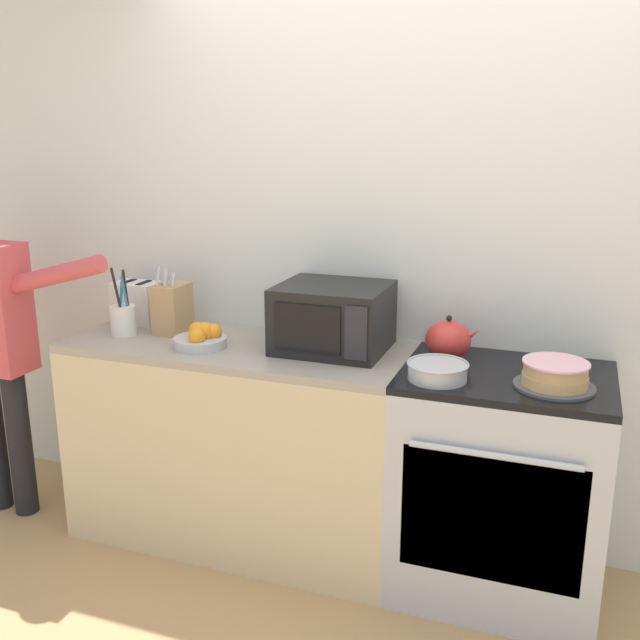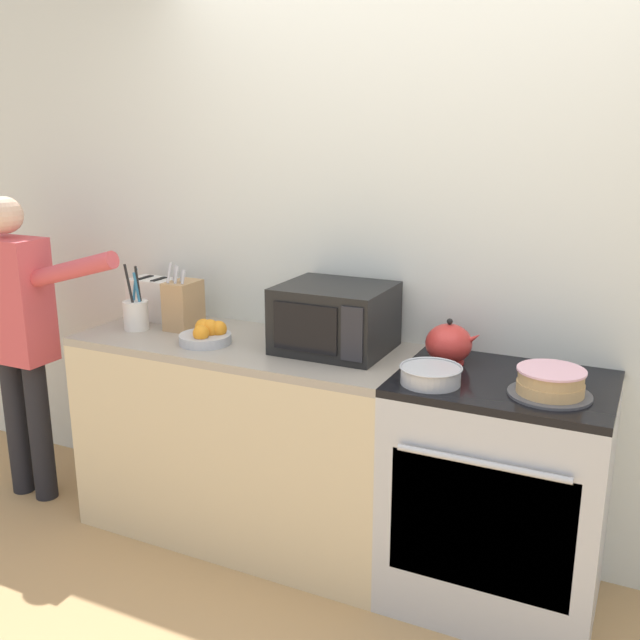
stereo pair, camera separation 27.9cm
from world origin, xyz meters
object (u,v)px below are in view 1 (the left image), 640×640
knife_block (172,308)px  stove_range (499,484)px  mixing_bowl (438,371)px  utensil_crock (123,318)px  fruit_bowl (201,337)px  tea_kettle (449,340)px  toaster (137,302)px  microwave (333,317)px  layer_cake (555,375)px

knife_block → stove_range: bearing=-2.6°
stove_range → mixing_bowl: mixing_bowl is taller
utensil_crock → fruit_bowl: utensil_crock is taller
stove_range → tea_kettle: size_ratio=4.10×
stove_range → knife_block: bearing=177.4°
stove_range → toaster: 1.84m
utensil_crock → microwave: (0.96, 0.11, 0.06)m
tea_kettle → knife_block: 1.25m
knife_block → utensil_crock: bearing=-150.2°
layer_cake → toaster: bearing=172.6°
fruit_bowl → utensil_crock: bearing=173.8°
microwave → knife_block: bearing=-179.6°
utensil_crock → toaster: 0.21m
fruit_bowl → stove_range: bearing=4.0°
stove_range → toaster: (-1.74, 0.16, 0.56)m
fruit_bowl → toaster: 0.54m
mixing_bowl → microwave: size_ratio=0.51×
layer_cake → tea_kettle: 0.47m
stove_range → knife_block: (-1.49, 0.07, 0.58)m
stove_range → layer_cake: bearing=-28.1°
tea_kettle → knife_block: bearing=-177.9°
layer_cake → utensil_crock: 1.86m
utensil_crock → microwave: bearing=6.8°
layer_cake → tea_kettle: (-0.42, 0.20, 0.03)m
fruit_bowl → layer_cake: bearing=-0.2°
stove_range → microwave: bearing=174.3°
knife_block → tea_kettle: bearing=2.1°
mixing_bowl → knife_block: 1.28m
utensil_crock → stove_range: bearing=1.4°
stove_range → toaster: bearing=174.9°
layer_cake → knife_block: knife_block is taller
stove_range → microwave: (-0.73, 0.07, 0.60)m
tea_kettle → microwave: (-0.48, -0.04, 0.06)m
knife_block → toaster: size_ratio=1.37×
tea_kettle → utensil_crock: (-1.44, -0.15, -0.00)m
knife_block → microwave: 0.77m
microwave → tea_kettle: bearing=4.7°
tea_kettle → mixing_bowl: 0.27m
microwave → toaster: (-1.02, 0.08, -0.04)m
layer_cake → utensil_crock: size_ratio=0.93×
utensil_crock → microwave: 0.97m
layer_cake → microwave: 0.92m
toaster → microwave: bearing=-4.7°
layer_cake → toaster: size_ratio=1.26×
utensil_crock → fruit_bowl: size_ratio=1.37×
stove_range → fruit_bowl: 1.36m
knife_block → fruit_bowl: knife_block is taller
tea_kettle → stove_range: bearing=-24.3°
fruit_bowl → microwave: 0.57m
knife_block → toaster: (-0.25, 0.09, -0.01)m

